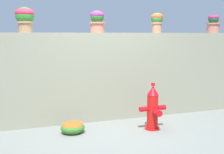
% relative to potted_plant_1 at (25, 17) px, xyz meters
% --- Properties ---
extents(ground_plane, '(24.00, 24.00, 0.00)m').
position_rel_potted_plant_1_xyz_m(ground_plane, '(1.27, -1.03, -1.86)').
color(ground_plane, slate).
extents(stone_wall, '(5.70, 0.42, 1.61)m').
position_rel_potted_plant_1_xyz_m(stone_wall, '(1.27, 0.04, -1.06)').
color(stone_wall, gray).
rests_on(stone_wall, ground).
extents(potted_plant_1, '(0.31, 0.31, 0.42)m').
position_rel_potted_plant_1_xyz_m(potted_plant_1, '(0.00, 0.00, 0.00)').
color(potted_plant_1, tan).
rests_on(potted_plant_1, stone_wall).
extents(potted_plant_2, '(0.30, 0.30, 0.40)m').
position_rel_potted_plant_1_xyz_m(potted_plant_2, '(1.25, 0.04, -0.03)').
color(potted_plant_2, '#BE735B').
rests_on(potted_plant_2, stone_wall).
extents(potted_plant_3, '(0.24, 0.24, 0.39)m').
position_rel_potted_plant_1_xyz_m(potted_plant_3, '(2.46, 0.04, -0.02)').
color(potted_plant_3, tan).
rests_on(potted_plant_3, stone_wall).
extents(potted_plant_4, '(0.30, 0.30, 0.39)m').
position_rel_potted_plant_1_xyz_m(potted_plant_4, '(3.79, 0.06, -0.04)').
color(potted_plant_4, '#B86F60').
rests_on(potted_plant_4, stone_wall).
extents(fire_hydrant, '(0.47, 0.37, 0.79)m').
position_rel_potted_plant_1_xyz_m(fire_hydrant, '(1.95, -0.87, -1.51)').
color(fire_hydrant, red).
rests_on(fire_hydrant, ground).
extents(flower_bush_left, '(0.39, 0.35, 0.20)m').
position_rel_potted_plant_1_xyz_m(flower_bush_left, '(0.64, -0.63, -1.76)').
color(flower_bush_left, '#3B7B29').
rests_on(flower_bush_left, ground).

